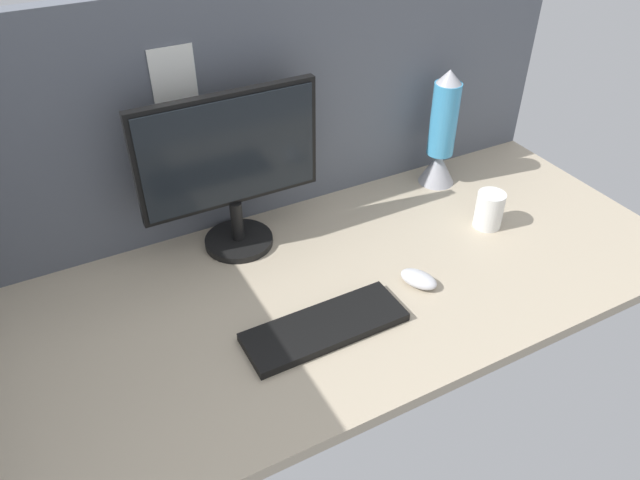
# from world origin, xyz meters

# --- Properties ---
(ground_plane) EXTENTS (1.80, 0.80, 0.03)m
(ground_plane) POSITION_xyz_m (0.00, 0.00, -0.01)
(ground_plane) COLOR tan
(cubicle_wall_back) EXTENTS (1.80, 0.06, 0.63)m
(cubicle_wall_back) POSITION_xyz_m (-0.00, 0.37, 0.31)
(cubicle_wall_back) COLOR #565B66
(cubicle_wall_back) RESTS_ON ground_plane
(monitor) EXTENTS (0.46, 0.18, 0.42)m
(monitor) POSITION_xyz_m (-0.16, 0.25, 0.24)
(monitor) COLOR black
(monitor) RESTS_ON ground_plane
(keyboard) EXTENTS (0.37, 0.13, 0.02)m
(keyboard) POSITION_xyz_m (-0.11, -0.15, 0.01)
(keyboard) COLOR black
(keyboard) RESTS_ON ground_plane
(mouse) EXTENTS (0.09, 0.11, 0.03)m
(mouse) POSITION_xyz_m (0.17, -0.12, 0.02)
(mouse) COLOR silver
(mouse) RESTS_ON ground_plane
(mug_ceramic_white) EXTENTS (0.08, 0.08, 0.10)m
(mug_ceramic_white) POSITION_xyz_m (0.48, -0.00, 0.05)
(mug_ceramic_white) COLOR white
(mug_ceramic_white) RESTS_ON ground_plane
(lava_lamp) EXTENTS (0.11, 0.11, 0.36)m
(lava_lamp) POSITION_xyz_m (0.50, 0.26, 0.15)
(lava_lamp) COLOR #A5A5AD
(lava_lamp) RESTS_ON ground_plane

